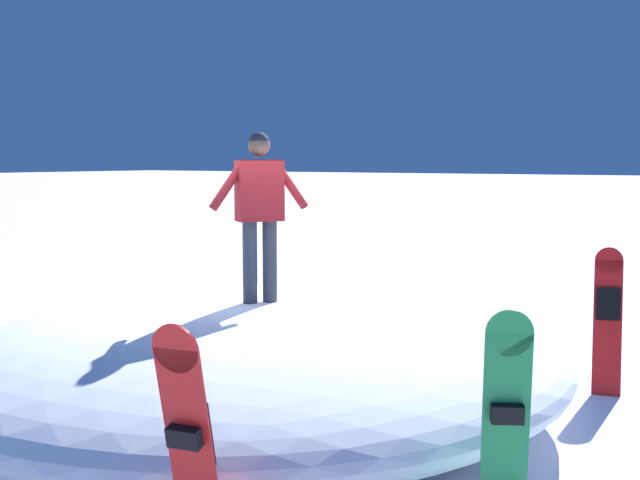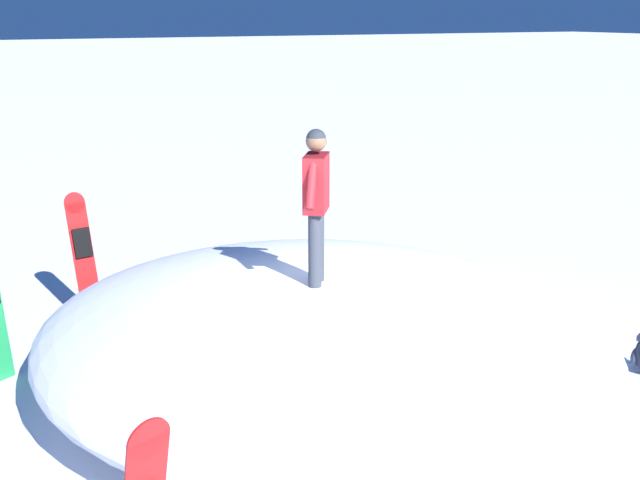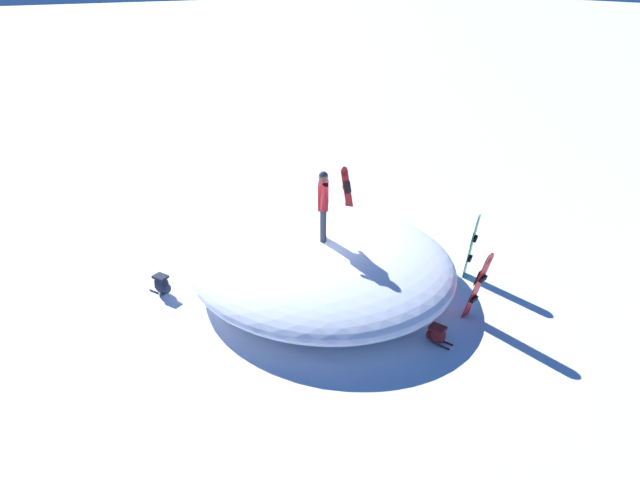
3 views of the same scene
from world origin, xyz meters
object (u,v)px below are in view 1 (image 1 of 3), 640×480
Objects in this scene: backpack_near at (133,326)px; snowboard_tertiary_upright at (505,440)px; snowboard_primary_upright at (608,318)px; snowboarder_standing at (259,202)px; snowboard_secondary_upright at (192,465)px.

snowboard_tertiary_upright is at bearing -26.80° from backpack_near.
backpack_near is at bearing -169.21° from snowboard_primary_upright.
snowboard_secondary_upright is at bearing -58.92° from snowboarder_standing.
snowboarder_standing reaches higher than backpack_near.
backpack_near is at bearing 153.20° from snowboard_tertiary_upright.
snowboard_tertiary_upright reaches higher than snowboard_primary_upright.
snowboarder_standing is at bearing 151.31° from snowboard_tertiary_upright.
snowboard_tertiary_upright is at bearing -28.69° from snowboarder_standing.
snowboarder_standing is 0.97× the size of snowboard_secondary_upright.
snowboard_tertiary_upright is (1.26, 1.34, -0.01)m from snowboard_secondary_upright.
snowboard_primary_upright is 5.81m from snowboard_secondary_upright.
snowboard_secondary_upright is (-0.80, -5.75, 0.06)m from snowboard_primary_upright.
snowboard_primary_upright is 6.13m from backpack_near.
snowboard_primary_upright is 2.62× the size of backpack_near.
snowboard_secondary_upright reaches higher than snowboard_primary_upright.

